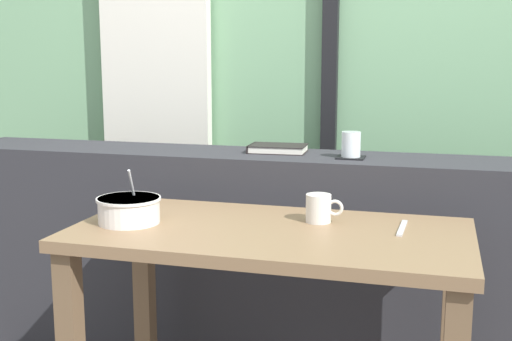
{
  "coord_description": "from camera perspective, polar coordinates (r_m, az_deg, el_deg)",
  "views": [
    {
      "loc": [
        0.52,
        -1.82,
        1.19
      ],
      "look_at": [
        -0.1,
        0.36,
        0.8
      ],
      "focal_mm": 45.87,
      "sensor_mm": 36.0,
      "label": 1
    }
  ],
  "objects": [
    {
      "name": "dark_console_ledge",
      "position": [
        2.55,
        3.32,
        -7.86
      ],
      "size": [
        2.8,
        0.34,
        0.83
      ],
      "primitive_type": "cube",
      "color": "#2D2D33",
      "rests_on": "ground"
    },
    {
      "name": "window_divider_post",
      "position": [
        3.07,
        6.51,
        11.84
      ],
      "size": [
        0.07,
        0.05,
        2.6
      ],
      "primitive_type": "cube",
      "color": "black",
      "rests_on": "ground"
    },
    {
      "name": "breakfast_table",
      "position": [
        1.93,
        1.23,
        -8.56
      ],
      "size": [
        1.14,
        0.58,
        0.7
      ],
      "color": "brown",
      "rests_on": "ground"
    },
    {
      "name": "fork_utensil",
      "position": [
        1.94,
        12.63,
        -4.92
      ],
      "size": [
        0.02,
        0.17,
        0.01
      ],
      "primitive_type": "cube",
      "rotation": [
        0.0,
        0.0,
        -0.04
      ],
      "color": "silver",
      "rests_on": "breakfast_table"
    },
    {
      "name": "coaster_square",
      "position": [
        2.4,
        8.26,
        1.14
      ],
      "size": [
        0.1,
        0.1,
        0.0
      ],
      "primitive_type": "cube",
      "color": "black",
      "rests_on": "dark_console_ledge"
    },
    {
      "name": "soup_bowl",
      "position": [
        1.99,
        -11.01,
        -3.43
      ],
      "size": [
        0.19,
        0.19,
        0.17
      ],
      "color": "silver",
      "rests_on": "breakfast_table"
    },
    {
      "name": "ceramic_mug",
      "position": [
        1.97,
        5.54,
        -3.29
      ],
      "size": [
        0.11,
        0.08,
        0.08
      ],
      "color": "silver",
      "rests_on": "breakfast_table"
    },
    {
      "name": "curtain_left_panel",
      "position": [
        3.29,
        -8.8,
        10.79
      ],
      "size": [
        0.56,
        0.06,
        2.5
      ],
      "primitive_type": "cube",
      "color": "silver",
      "rests_on": "ground"
    },
    {
      "name": "closed_book",
      "position": [
        2.52,
        1.89,
        1.93
      ],
      "size": [
        0.22,
        0.16,
        0.03
      ],
      "color": "black",
      "rests_on": "dark_console_ledge"
    },
    {
      "name": "juice_glass",
      "position": [
        2.39,
        8.29,
        2.16
      ],
      "size": [
        0.07,
        0.07,
        0.09
      ],
      "color": "white",
      "rests_on": "coaster_square"
    },
    {
      "name": "outdoor_backdrop",
      "position": [
        3.15,
        6.44,
        13.62
      ],
      "size": [
        4.8,
        0.08,
        2.8
      ],
      "primitive_type": "cube",
      "color": "#7AAD7F",
      "rests_on": "ground"
    }
  ]
}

